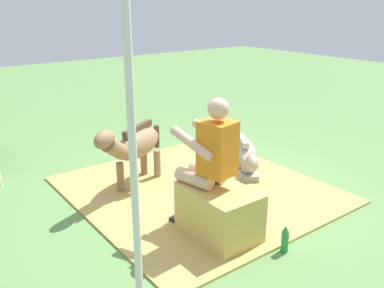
{
  "coord_description": "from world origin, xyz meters",
  "views": [
    {
      "loc": [
        -3.57,
        3.0,
        2.22
      ],
      "look_at": [
        0.29,
        0.09,
        0.55
      ],
      "focal_mm": 39.22,
      "sensor_mm": 36.0,
      "label": 1
    }
  ],
  "objects_px": {
    "pony_standing": "(135,146)",
    "soda_bottle": "(285,239)",
    "pony_lying": "(243,154)",
    "hay_bale": "(220,213)",
    "person_seated": "(208,159)",
    "tent_pole_left": "(133,146)"
  },
  "relations": [
    {
      "from": "hay_bale",
      "to": "pony_standing",
      "type": "distance_m",
      "value": 1.52
    },
    {
      "from": "pony_standing",
      "to": "soda_bottle",
      "type": "xyz_separation_m",
      "value": [
        -2.06,
        -0.39,
        -0.42
      ]
    },
    {
      "from": "person_seated",
      "to": "hay_bale",
      "type": "bearing_deg",
      "value": -171.8
    },
    {
      "from": "pony_standing",
      "to": "pony_lying",
      "type": "xyz_separation_m",
      "value": [
        -0.31,
        -1.52,
        -0.36
      ]
    },
    {
      "from": "hay_bale",
      "to": "person_seated",
      "type": "height_order",
      "value": "person_seated"
    },
    {
      "from": "pony_standing",
      "to": "tent_pole_left",
      "type": "distance_m",
      "value": 2.11
    },
    {
      "from": "person_seated",
      "to": "soda_bottle",
      "type": "height_order",
      "value": "person_seated"
    },
    {
      "from": "hay_bale",
      "to": "soda_bottle",
      "type": "relative_size",
      "value": 2.78
    },
    {
      "from": "person_seated",
      "to": "tent_pole_left",
      "type": "xyz_separation_m",
      "value": [
        -0.42,
        1.03,
        0.46
      ]
    },
    {
      "from": "hay_bale",
      "to": "person_seated",
      "type": "xyz_separation_m",
      "value": [
        0.16,
        0.02,
        0.52
      ]
    },
    {
      "from": "pony_lying",
      "to": "tent_pole_left",
      "type": "relative_size",
      "value": 0.51
    },
    {
      "from": "pony_lying",
      "to": "tent_pole_left",
      "type": "height_order",
      "value": "tent_pole_left"
    },
    {
      "from": "pony_standing",
      "to": "tent_pole_left",
      "type": "relative_size",
      "value": 0.49
    },
    {
      "from": "tent_pole_left",
      "to": "pony_lying",
      "type": "bearing_deg",
      "value": -60.12
    },
    {
      "from": "pony_lying",
      "to": "soda_bottle",
      "type": "bearing_deg",
      "value": 147.15
    },
    {
      "from": "tent_pole_left",
      "to": "hay_bale",
      "type": "bearing_deg",
      "value": -76.34
    },
    {
      "from": "soda_bottle",
      "to": "tent_pole_left",
      "type": "bearing_deg",
      "value": 77.02
    },
    {
      "from": "hay_bale",
      "to": "tent_pole_left",
      "type": "distance_m",
      "value": 1.46
    },
    {
      "from": "pony_standing",
      "to": "tent_pole_left",
      "type": "xyz_separation_m",
      "value": [
        -1.74,
        0.97,
        0.69
      ]
    },
    {
      "from": "person_seated",
      "to": "pony_standing",
      "type": "bearing_deg",
      "value": 2.58
    },
    {
      "from": "pony_lying",
      "to": "person_seated",
      "type": "bearing_deg",
      "value": 124.67
    },
    {
      "from": "person_seated",
      "to": "tent_pole_left",
      "type": "bearing_deg",
      "value": 112.22
    }
  ]
}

